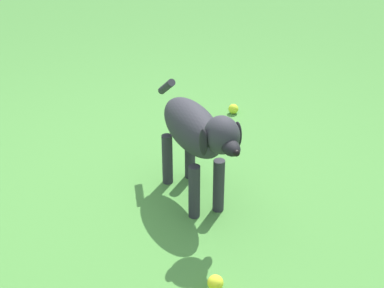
# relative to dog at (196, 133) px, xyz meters

# --- Properties ---
(ground) EXTENTS (14.00, 14.00, 0.00)m
(ground) POSITION_rel_dog_xyz_m (-0.12, 0.14, -0.38)
(ground) COLOR #478438
(dog) EXTENTS (0.29, 0.85, 0.58)m
(dog) POSITION_rel_dog_xyz_m (0.00, 0.00, 0.00)
(dog) COLOR #2D2D33
(dog) RESTS_ON ground
(tennis_ball_0) EXTENTS (0.07, 0.07, 0.07)m
(tennis_ball_0) POSITION_rel_dog_xyz_m (0.78, 0.70, -0.35)
(tennis_ball_0) COLOR #BFDA2C
(tennis_ball_0) RESTS_ON ground
(tennis_ball_1) EXTENTS (0.07, 0.07, 0.07)m
(tennis_ball_1) POSITION_rel_dog_xyz_m (-0.30, -0.57, -0.35)
(tennis_ball_1) COLOR yellow
(tennis_ball_1) RESTS_ON ground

